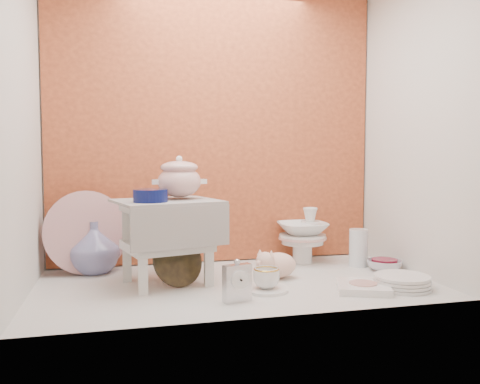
{
  "coord_description": "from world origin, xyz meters",
  "views": [
    {
      "loc": [
        -0.52,
        -2.16,
        0.58
      ],
      "look_at": [
        0.02,
        0.02,
        0.42
      ],
      "focal_mm": 36.57,
      "sensor_mm": 36.0,
      "label": 1
    }
  ],
  "objects_px": {
    "soup_tureen": "(179,177)",
    "plush_pig": "(278,265)",
    "blue_white_vase": "(94,247)",
    "porcelain_tower": "(302,235)",
    "floral_platter": "(87,232)",
    "mantel_clock": "(237,281)",
    "dinner_plate_stack": "(402,282)",
    "crystal_bowl": "(384,265)",
    "step_stool": "(167,242)",
    "gold_rim_teacup": "(266,278)"
  },
  "relations": [
    {
      "from": "soup_tureen",
      "to": "plush_pig",
      "type": "xyz_separation_m",
      "value": [
        0.46,
        -0.08,
        -0.42
      ]
    },
    {
      "from": "soup_tureen",
      "to": "blue_white_vase",
      "type": "bearing_deg",
      "value": 147.87
    },
    {
      "from": "porcelain_tower",
      "to": "plush_pig",
      "type": "bearing_deg",
      "value": -128.64
    },
    {
      "from": "floral_platter",
      "to": "mantel_clock",
      "type": "xyz_separation_m",
      "value": [
        0.61,
        -0.64,
        -0.12
      ]
    },
    {
      "from": "dinner_plate_stack",
      "to": "crystal_bowl",
      "type": "height_order",
      "value": "dinner_plate_stack"
    },
    {
      "from": "step_stool",
      "to": "blue_white_vase",
      "type": "xyz_separation_m",
      "value": [
        -0.33,
        0.3,
        -0.06
      ]
    },
    {
      "from": "gold_rim_teacup",
      "to": "dinner_plate_stack",
      "type": "distance_m",
      "value": 0.61
    },
    {
      "from": "soup_tureen",
      "to": "dinner_plate_stack",
      "type": "height_order",
      "value": "soup_tureen"
    },
    {
      "from": "gold_rim_teacup",
      "to": "step_stool",
      "type": "bearing_deg",
      "value": 149.77
    },
    {
      "from": "crystal_bowl",
      "to": "plush_pig",
      "type": "bearing_deg",
      "value": -177.6
    },
    {
      "from": "mantel_clock",
      "to": "plush_pig",
      "type": "xyz_separation_m",
      "value": [
        0.28,
        0.32,
        -0.02
      ]
    },
    {
      "from": "step_stool",
      "to": "gold_rim_teacup",
      "type": "xyz_separation_m",
      "value": [
        0.4,
        -0.24,
        -0.13
      ]
    },
    {
      "from": "soup_tureen",
      "to": "dinner_plate_stack",
      "type": "distance_m",
      "value": 1.11
    },
    {
      "from": "soup_tureen",
      "to": "porcelain_tower",
      "type": "bearing_deg",
      "value": 17.62
    },
    {
      "from": "soup_tureen",
      "to": "mantel_clock",
      "type": "relative_size",
      "value": 1.42
    },
    {
      "from": "soup_tureen",
      "to": "floral_platter",
      "type": "bearing_deg",
      "value": 150.38
    },
    {
      "from": "soup_tureen",
      "to": "dinner_plate_stack",
      "type": "xyz_separation_m",
      "value": [
        0.94,
        -0.38,
        -0.46
      ]
    },
    {
      "from": "step_stool",
      "to": "soup_tureen",
      "type": "height_order",
      "value": "soup_tureen"
    },
    {
      "from": "blue_white_vase",
      "to": "dinner_plate_stack",
      "type": "relative_size",
      "value": 1.02
    },
    {
      "from": "floral_platter",
      "to": "blue_white_vase",
      "type": "height_order",
      "value": "floral_platter"
    },
    {
      "from": "soup_tureen",
      "to": "blue_white_vase",
      "type": "xyz_separation_m",
      "value": [
        -0.4,
        0.25,
        -0.36
      ]
    },
    {
      "from": "floral_platter",
      "to": "gold_rim_teacup",
      "type": "relative_size",
      "value": 3.64
    },
    {
      "from": "blue_white_vase",
      "to": "mantel_clock",
      "type": "relative_size",
      "value": 1.51
    },
    {
      "from": "step_stool",
      "to": "blue_white_vase",
      "type": "bearing_deg",
      "value": 124.2
    },
    {
      "from": "step_stool",
      "to": "floral_platter",
      "type": "xyz_separation_m",
      "value": [
        -0.37,
        0.29,
        0.01
      ]
    },
    {
      "from": "blue_white_vase",
      "to": "dinner_plate_stack",
      "type": "xyz_separation_m",
      "value": [
        1.33,
        -0.63,
        -0.1
      ]
    },
    {
      "from": "mantel_clock",
      "to": "gold_rim_teacup",
      "type": "height_order",
      "value": "mantel_clock"
    },
    {
      "from": "blue_white_vase",
      "to": "soup_tureen",
      "type": "bearing_deg",
      "value": -32.13
    },
    {
      "from": "dinner_plate_stack",
      "to": "porcelain_tower",
      "type": "height_order",
      "value": "porcelain_tower"
    },
    {
      "from": "plush_pig",
      "to": "porcelain_tower",
      "type": "bearing_deg",
      "value": 46.71
    },
    {
      "from": "floral_platter",
      "to": "plush_pig",
      "type": "bearing_deg",
      "value": -20.2
    },
    {
      "from": "plush_pig",
      "to": "dinner_plate_stack",
      "type": "distance_m",
      "value": 0.57
    },
    {
      "from": "floral_platter",
      "to": "crystal_bowl",
      "type": "xyz_separation_m",
      "value": [
        1.47,
        -0.3,
        -0.18
      ]
    },
    {
      "from": "floral_platter",
      "to": "porcelain_tower",
      "type": "height_order",
      "value": "floral_platter"
    },
    {
      "from": "step_stool",
      "to": "porcelain_tower",
      "type": "relative_size",
      "value": 1.45
    },
    {
      "from": "mantel_clock",
      "to": "dinner_plate_stack",
      "type": "relative_size",
      "value": 0.67
    },
    {
      "from": "soup_tureen",
      "to": "crystal_bowl",
      "type": "bearing_deg",
      "value": -3.14
    },
    {
      "from": "mantel_clock",
      "to": "gold_rim_teacup",
      "type": "distance_m",
      "value": 0.2
    },
    {
      "from": "soup_tureen",
      "to": "gold_rim_teacup",
      "type": "bearing_deg",
      "value": -39.73
    },
    {
      "from": "mantel_clock",
      "to": "porcelain_tower",
      "type": "relative_size",
      "value": 0.56
    },
    {
      "from": "step_stool",
      "to": "soup_tureen",
      "type": "xyz_separation_m",
      "value": [
        0.06,
        0.05,
        0.29
      ]
    },
    {
      "from": "step_stool",
      "to": "gold_rim_teacup",
      "type": "bearing_deg",
      "value": -44.38
    },
    {
      "from": "floral_platter",
      "to": "mantel_clock",
      "type": "height_order",
      "value": "floral_platter"
    },
    {
      "from": "blue_white_vase",
      "to": "porcelain_tower",
      "type": "xyz_separation_m",
      "value": [
        1.1,
        -0.03,
        0.02
      ]
    },
    {
      "from": "floral_platter",
      "to": "plush_pig",
      "type": "relative_size",
      "value": 1.84
    },
    {
      "from": "plush_pig",
      "to": "porcelain_tower",
      "type": "xyz_separation_m",
      "value": [
        0.24,
        0.3,
        0.09
      ]
    },
    {
      "from": "floral_platter",
      "to": "crystal_bowl",
      "type": "relative_size",
      "value": 2.38
    },
    {
      "from": "mantel_clock",
      "to": "crystal_bowl",
      "type": "xyz_separation_m",
      "value": [
        0.86,
        0.34,
        -0.06
      ]
    },
    {
      "from": "dinner_plate_stack",
      "to": "porcelain_tower",
      "type": "xyz_separation_m",
      "value": [
        -0.23,
        0.61,
        0.12
      ]
    },
    {
      "from": "soup_tureen",
      "to": "plush_pig",
      "type": "bearing_deg",
      "value": -10.09
    }
  ]
}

